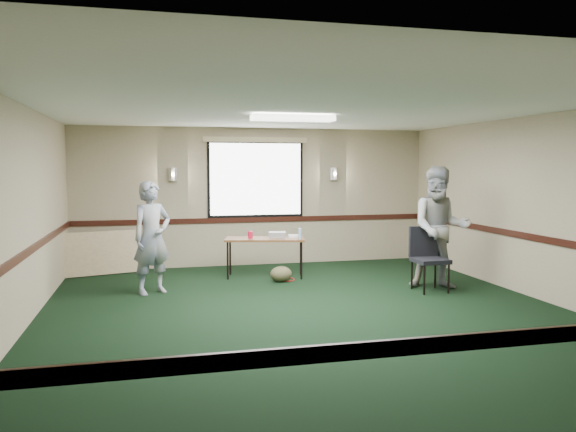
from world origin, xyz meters
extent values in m
plane|color=black|center=(0.00, 0.00, 0.00)|extent=(8.00, 8.00, 0.00)
plane|color=tan|center=(0.00, 4.00, 1.35)|extent=(7.00, 0.00, 7.00)
plane|color=tan|center=(0.00, -4.00, 1.35)|extent=(7.00, 0.00, 7.00)
plane|color=tan|center=(-3.50, 0.00, 1.35)|extent=(0.00, 8.00, 8.00)
plane|color=tan|center=(3.50, 0.00, 1.35)|extent=(0.00, 8.00, 8.00)
plane|color=white|center=(0.00, 0.00, 2.70)|extent=(8.00, 8.00, 0.00)
cube|color=black|center=(0.00, 3.98, 0.90)|extent=(7.00, 0.03, 0.10)
cube|color=black|center=(0.00, -3.98, 0.90)|extent=(7.00, 0.03, 0.10)
cube|color=black|center=(-3.48, 0.00, 0.90)|extent=(0.03, 8.00, 0.10)
cube|color=black|center=(3.48, 0.00, 0.90)|extent=(0.03, 8.00, 0.10)
cube|color=black|center=(0.00, 3.98, 1.70)|extent=(1.90, 0.01, 1.50)
cube|color=white|center=(0.00, 3.97, 1.70)|extent=(1.80, 0.02, 1.40)
cube|color=beige|center=(0.00, 3.97, 2.47)|extent=(2.05, 0.08, 0.10)
cylinder|color=silver|center=(-1.60, 3.94, 1.80)|extent=(0.16, 0.16, 0.25)
cylinder|color=silver|center=(1.60, 3.94, 1.80)|extent=(0.16, 0.16, 0.25)
cube|color=white|center=(0.00, 1.00, 2.64)|extent=(1.20, 0.32, 0.08)
cube|color=#532C17|center=(-0.08, 2.71, 0.67)|extent=(1.47, 0.86, 0.04)
cylinder|color=black|center=(-0.75, 2.64, 0.33)|extent=(0.03, 0.03, 0.66)
cylinder|color=black|center=(0.49, 2.34, 0.33)|extent=(0.03, 0.03, 0.66)
cylinder|color=black|center=(-0.64, 3.07, 0.33)|extent=(0.03, 0.03, 0.66)
cylinder|color=black|center=(0.59, 2.77, 0.33)|extent=(0.03, 0.03, 0.66)
cube|color=#9C9DA4|center=(0.15, 2.73, 0.74)|extent=(0.35, 0.31, 0.10)
cube|color=white|center=(0.43, 2.65, 0.72)|extent=(0.21, 0.18, 0.05)
cylinder|color=red|center=(-0.34, 2.71, 0.76)|extent=(0.08, 0.08, 0.13)
cylinder|color=#85AEDA|center=(0.49, 2.42, 0.79)|extent=(0.06, 0.06, 0.19)
ellipsoid|color=#454427|center=(0.10, 2.23, 0.13)|extent=(0.44, 0.38, 0.26)
torus|color=red|center=(0.21, 2.35, 0.01)|extent=(0.41, 0.41, 0.02)
cube|color=tan|center=(-3.00, 3.60, 0.39)|extent=(1.52, 0.63, 0.78)
cube|color=black|center=(2.20, 0.97, 0.49)|extent=(0.49, 0.49, 0.06)
cube|color=black|center=(2.20, 1.20, 0.76)|extent=(0.49, 0.06, 0.49)
cylinder|color=black|center=(2.00, 0.76, 0.23)|extent=(0.03, 0.03, 0.45)
cylinder|color=black|center=(2.41, 0.76, 0.23)|extent=(0.03, 0.03, 0.45)
cylinder|color=black|center=(1.99, 1.17, 0.23)|extent=(0.03, 0.03, 0.45)
cylinder|color=black|center=(2.41, 1.17, 0.23)|extent=(0.03, 0.03, 0.45)
imported|color=#3E4E8A|center=(-2.01, 1.85, 0.86)|extent=(0.75, 0.67, 1.72)
imported|color=#7F93C6|center=(2.46, 1.15, 0.97)|extent=(1.14, 1.02, 1.95)
camera|label=1|loc=(-2.00, -6.90, 1.94)|focal=35.00mm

